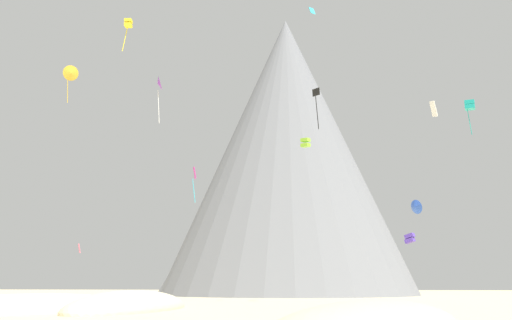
{
  "coord_description": "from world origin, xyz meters",
  "views": [
    {
      "loc": [
        7.28,
        -33.52,
        2.76
      ],
      "look_at": [
        -3.14,
        46.22,
        19.68
      ],
      "focal_mm": 41.01,
      "sensor_mm": 36.0,
      "label": 1
    }
  ],
  "objects_px": {
    "kite_white_mid": "(434,109)",
    "kite_rainbow_low": "(79,248)",
    "kite_cyan_high": "(312,11)",
    "kite_magenta_mid": "(194,177)",
    "bush_ridge_crest": "(345,311)",
    "kite_blue_low": "(415,207)",
    "kite_lime_mid": "(305,143)",
    "kite_black_mid": "(316,99)",
    "rock_massif": "(286,172)",
    "kite_violet_high": "(159,84)",
    "kite_indigo_low": "(410,238)",
    "kite_teal_mid": "(470,105)",
    "kite_gold_high": "(71,73)",
    "kite_yellow_high": "(128,24)"
  },
  "relations": [
    {
      "from": "kite_magenta_mid",
      "to": "bush_ridge_crest",
      "type": "bearing_deg",
      "value": -111.41
    },
    {
      "from": "kite_lime_mid",
      "to": "kite_white_mid",
      "type": "height_order",
      "value": "kite_lime_mid"
    },
    {
      "from": "kite_teal_mid",
      "to": "kite_white_mid",
      "type": "relative_size",
      "value": 2.74
    },
    {
      "from": "bush_ridge_crest",
      "to": "kite_blue_low",
      "type": "height_order",
      "value": "kite_blue_low"
    },
    {
      "from": "bush_ridge_crest",
      "to": "kite_teal_mid",
      "type": "bearing_deg",
      "value": 51.93
    },
    {
      "from": "bush_ridge_crest",
      "to": "kite_rainbow_low",
      "type": "distance_m",
      "value": 41.5
    },
    {
      "from": "kite_magenta_mid",
      "to": "kite_blue_low",
      "type": "height_order",
      "value": "kite_magenta_mid"
    },
    {
      "from": "kite_teal_mid",
      "to": "kite_cyan_high",
      "type": "bearing_deg",
      "value": 94.37
    },
    {
      "from": "kite_lime_mid",
      "to": "kite_blue_low",
      "type": "xyz_separation_m",
      "value": [
        11.19,
        -29.74,
        -13.55
      ]
    },
    {
      "from": "kite_black_mid",
      "to": "kite_violet_high",
      "type": "xyz_separation_m",
      "value": [
        -20.55,
        11.19,
        6.47
      ]
    },
    {
      "from": "rock_massif",
      "to": "kite_blue_low",
      "type": "xyz_separation_m",
      "value": [
        18.21,
        -83.21,
        -19.26
      ]
    },
    {
      "from": "kite_magenta_mid",
      "to": "kite_gold_high",
      "type": "height_order",
      "value": "kite_gold_high"
    },
    {
      "from": "kite_cyan_high",
      "to": "kite_blue_low",
      "type": "bearing_deg",
      "value": 103.25
    },
    {
      "from": "kite_magenta_mid",
      "to": "kite_indigo_low",
      "type": "xyz_separation_m",
      "value": [
        24.24,
        -8.47,
        -8.31
      ]
    },
    {
      "from": "kite_cyan_high",
      "to": "kite_white_mid",
      "type": "distance_m",
      "value": 34.33
    },
    {
      "from": "kite_indigo_low",
      "to": "kite_violet_high",
      "type": "relative_size",
      "value": 0.19
    },
    {
      "from": "kite_white_mid",
      "to": "kite_black_mid",
      "type": "height_order",
      "value": "kite_black_mid"
    },
    {
      "from": "kite_magenta_mid",
      "to": "kite_blue_low",
      "type": "distance_m",
      "value": 28.66
    },
    {
      "from": "kite_cyan_high",
      "to": "kite_white_mid",
      "type": "xyz_separation_m",
      "value": [
        12.23,
        -22.98,
        -22.39
      ]
    },
    {
      "from": "kite_cyan_high",
      "to": "kite_black_mid",
      "type": "height_order",
      "value": "kite_cyan_high"
    },
    {
      "from": "kite_cyan_high",
      "to": "kite_magenta_mid",
      "type": "bearing_deg",
      "value": 28.91
    },
    {
      "from": "kite_black_mid",
      "to": "kite_blue_low",
      "type": "distance_m",
      "value": 15.51
    },
    {
      "from": "bush_ridge_crest",
      "to": "kite_lime_mid",
      "type": "xyz_separation_m",
      "value": [
        -4.49,
        30.89,
        22.77
      ]
    },
    {
      "from": "kite_violet_high",
      "to": "kite_white_mid",
      "type": "bearing_deg",
      "value": 54.38
    },
    {
      "from": "kite_cyan_high",
      "to": "kite_lime_mid",
      "type": "xyz_separation_m",
      "value": [
        -1.51,
        4.68,
        -18.73
      ]
    },
    {
      "from": "kite_teal_mid",
      "to": "kite_white_mid",
      "type": "distance_m",
      "value": 21.06
    },
    {
      "from": "kite_cyan_high",
      "to": "kite_yellow_high",
      "type": "relative_size",
      "value": 0.31
    },
    {
      "from": "kite_white_mid",
      "to": "kite_blue_low",
      "type": "xyz_separation_m",
      "value": [
        -2.55,
        -2.08,
        -9.88
      ]
    },
    {
      "from": "kite_teal_mid",
      "to": "kite_rainbow_low",
      "type": "relative_size",
      "value": 3.46
    },
    {
      "from": "kite_cyan_high",
      "to": "kite_lime_mid",
      "type": "height_order",
      "value": "kite_cyan_high"
    },
    {
      "from": "kite_blue_low",
      "to": "kite_lime_mid",
      "type": "bearing_deg",
      "value": 161.7
    },
    {
      "from": "rock_massif",
      "to": "kite_violet_high",
      "type": "relative_size",
      "value": 11.41
    },
    {
      "from": "rock_massif",
      "to": "kite_indigo_low",
      "type": "xyz_separation_m",
      "value": [
        18.29,
        -77.44,
        -21.67
      ]
    },
    {
      "from": "kite_gold_high",
      "to": "kite_white_mid",
      "type": "distance_m",
      "value": 47.22
    },
    {
      "from": "kite_lime_mid",
      "to": "kite_black_mid",
      "type": "distance_m",
      "value": 25.76
    },
    {
      "from": "kite_magenta_mid",
      "to": "kite_cyan_high",
      "type": "distance_m",
      "value": 31.97
    },
    {
      "from": "kite_magenta_mid",
      "to": "kite_gold_high",
      "type": "xyz_separation_m",
      "value": [
        -17.38,
        1.02,
        14.6
      ]
    },
    {
      "from": "kite_teal_mid",
      "to": "kite_yellow_high",
      "type": "distance_m",
      "value": 44.02
    },
    {
      "from": "kite_teal_mid",
      "to": "kite_magenta_mid",
      "type": "distance_m",
      "value": 36.53
    },
    {
      "from": "kite_teal_mid",
      "to": "kite_indigo_low",
      "type": "bearing_deg",
      "value": 161.83
    },
    {
      "from": "rock_massif",
      "to": "kite_magenta_mid",
      "type": "xyz_separation_m",
      "value": [
        -5.95,
        -68.97,
        -13.36
      ]
    },
    {
      "from": "kite_black_mid",
      "to": "kite_blue_low",
      "type": "relative_size",
      "value": 3.07
    },
    {
      "from": "kite_white_mid",
      "to": "kite_rainbow_low",
      "type": "bearing_deg",
      "value": 88.72
    },
    {
      "from": "kite_magenta_mid",
      "to": "kite_yellow_high",
      "type": "distance_m",
      "value": 20.26
    },
    {
      "from": "kite_cyan_high",
      "to": "rock_massif",
      "type": "bearing_deg",
      "value": -89.53
    },
    {
      "from": "rock_massif",
      "to": "kite_cyan_high",
      "type": "relative_size",
      "value": 63.6
    },
    {
      "from": "kite_teal_mid",
      "to": "kite_magenta_mid",
      "type": "xyz_separation_m",
      "value": [
        -34.6,
        -6.5,
        -9.77
      ]
    },
    {
      "from": "kite_teal_mid",
      "to": "kite_gold_high",
      "type": "height_order",
      "value": "kite_gold_high"
    },
    {
      "from": "kite_teal_mid",
      "to": "kite_violet_high",
      "type": "height_order",
      "value": "kite_violet_high"
    },
    {
      "from": "kite_gold_high",
      "to": "kite_rainbow_low",
      "type": "xyz_separation_m",
      "value": [
        0.24,
        5.43,
        -22.74
      ]
    }
  ]
}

